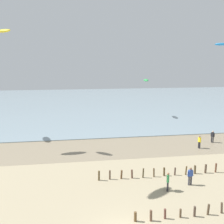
{
  "coord_description": "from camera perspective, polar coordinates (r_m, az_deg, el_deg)",
  "views": [
    {
      "loc": [
        -3.22,
        -14.52,
        11.26
      ],
      "look_at": [
        0.55,
        10.09,
        6.43
      ],
      "focal_mm": 41.77,
      "sensor_mm": 36.0,
      "label": 1
    }
  ],
  "objects": [
    {
      "name": "kite_aloft_4",
      "position": [
        34.86,
        -22.66,
        16.06
      ],
      "size": [
        2.38,
        2.21,
        0.57
      ],
      "primitive_type": "ellipsoid",
      "rotation": [
        0.26,
        0.0,
        5.58
      ],
      "color": "yellow"
    },
    {
      "name": "kite_aloft_5",
      "position": [
        51.35,
        22.86,
        13.52
      ],
      "size": [
        2.36,
        2.12,
        0.61
      ],
      "primitive_type": "ellipsoid",
      "rotation": [
        -0.35,
        0.0,
        5.61
      ],
      "color": "#2384D1"
    },
    {
      "name": "sea",
      "position": [
        72.88,
        -6.08,
        2.08
      ],
      "size": [
        160.0,
        70.0,
        0.1
      ],
      "primitive_type": "cube",
      "color": "#7F939E",
      "rests_on": "ground"
    },
    {
      "name": "person_nearest_camera",
      "position": [
        39.43,
        21.15,
        -4.98
      ],
      "size": [
        0.38,
        0.49,
        1.71
      ],
      "color": "#232328",
      "rests_on": "ground"
    },
    {
      "name": "person_left_flank",
      "position": [
        36.3,
        18.59,
        -6.16
      ],
      "size": [
        0.29,
        0.56,
        1.71
      ],
      "color": "#232328",
      "rests_on": "ground"
    },
    {
      "name": "groyne_near",
      "position": [
        21.69,
        19.17,
        -19.72
      ],
      "size": [
        10.35,
        0.36,
        0.87
      ],
      "color": "brown",
      "rests_on": "ground"
    },
    {
      "name": "person_by_waterline",
      "position": [
        25.73,
        16.76,
        -13.2
      ],
      "size": [
        0.57,
        0.26,
        1.71
      ],
      "color": "#383842",
      "rests_on": "ground"
    },
    {
      "name": "groyne_mid",
      "position": [
        27.35,
        12.53,
        -12.54
      ],
      "size": [
        13.43,
        0.36,
        1.03
      ],
      "color": "brown",
      "rests_on": "ground"
    },
    {
      "name": "wet_sand_strip",
      "position": [
        34.66,
        -2.94,
        -7.97
      ],
      "size": [
        120.0,
        8.63,
        0.01
      ],
      "primitive_type": "cube",
      "color": "gray",
      "rests_on": "ground"
    },
    {
      "name": "kite_aloft_3",
      "position": [
        53.08,
        7.45,
        6.92
      ],
      "size": [
        1.29,
        2.94,
        0.54
      ],
      "primitive_type": "ellipsoid",
      "rotation": [
        -0.1,
        0.0,
        1.45
      ],
      "color": "green"
    },
    {
      "name": "person_mid_beach",
      "position": [
        24.21,
        12.12,
        -14.56
      ],
      "size": [
        0.34,
        0.54,
        1.71
      ],
      "color": "#232328",
      "rests_on": "ground"
    }
  ]
}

